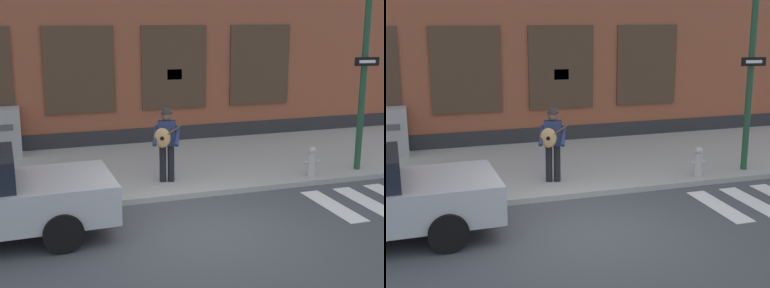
% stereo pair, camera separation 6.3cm
% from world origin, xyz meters
% --- Properties ---
extents(ground_plane, '(160.00, 160.00, 0.00)m').
position_xyz_m(ground_plane, '(0.00, 0.00, 0.00)').
color(ground_plane, '#424449').
extents(sidewalk, '(28.00, 4.90, 0.12)m').
position_xyz_m(sidewalk, '(0.00, 4.14, 0.06)').
color(sidewalk, '#9E9E99').
rests_on(sidewalk, ground).
extents(building_backdrop, '(28.00, 4.06, 8.11)m').
position_xyz_m(building_backdrop, '(-0.00, 8.58, 4.05)').
color(building_backdrop, brown).
rests_on(building_backdrop, ground).
extents(busker, '(0.72, 0.67, 1.65)m').
position_xyz_m(busker, '(0.04, 2.63, 1.06)').
color(busker, black).
rests_on(busker, sidewalk).
extents(utility_box, '(0.90, 0.70, 1.28)m').
position_xyz_m(utility_box, '(-3.46, 6.13, 0.76)').
color(utility_box, '#9E9E9E').
rests_on(utility_box, sidewalk).
extents(fire_hydrant, '(0.38, 0.20, 0.70)m').
position_xyz_m(fire_hydrant, '(3.36, 2.04, 0.47)').
color(fire_hydrant, '#B2ADA8').
rests_on(fire_hydrant, sidewalk).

